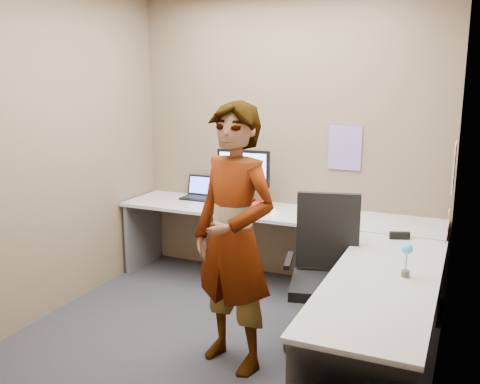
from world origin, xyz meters
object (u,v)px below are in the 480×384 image
at_px(desk, 301,251).
at_px(person, 234,239).
at_px(monitor, 243,171).
at_px(office_chair, 325,288).

xyz_separation_m(desk, person, (-0.21, -0.81, 0.31)).
xyz_separation_m(monitor, office_chair, (1.04, -0.92, -0.63)).
relative_size(desk, office_chair, 2.73).
xyz_separation_m(desk, monitor, (-0.75, 0.60, 0.49)).
xyz_separation_m(desk, office_chair, (0.29, -0.33, -0.14)).
relative_size(office_chair, person, 0.61).
relative_size(monitor, person, 0.28).
bearing_deg(monitor, person, -71.63).
height_order(desk, office_chair, office_chair).
relative_size(desk, monitor, 5.88).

